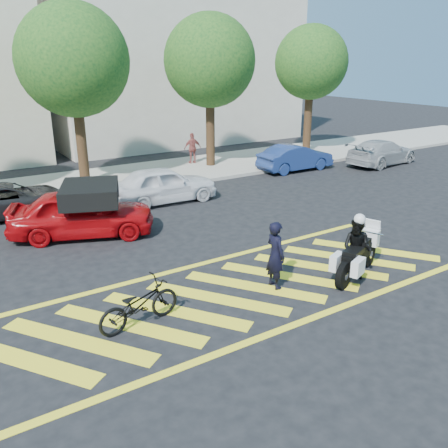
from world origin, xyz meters
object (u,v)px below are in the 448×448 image
red_convertible (82,213)px  officer_moto (357,249)px  parked_right (295,158)px  parked_far_right (382,152)px  bicycle (139,304)px  parked_mid_left (9,200)px  officer_bike (275,255)px  parked_mid_right (164,184)px  police_motorcycle (357,257)px

red_convertible → officer_moto: bearing=-122.3°
parked_right → parked_far_right: parked_far_right is taller
bicycle → parked_mid_left: parked_mid_left is taller
officer_bike → bicycle: officer_bike is taller
officer_bike → parked_right: size_ratio=0.43×
officer_bike → parked_mid_left: size_ratio=0.40×
officer_bike → parked_mid_right: bearing=-2.6°
officer_bike → parked_far_right: officer_bike is taller
police_motorcycle → parked_far_right: 14.43m
bicycle → police_motorcycle: police_motorcycle is taller
officer_moto → parked_mid_right: 8.84m
bicycle → parked_far_right: (17.09, 7.92, 0.15)m
bicycle → parked_far_right: 18.83m
police_motorcycle → red_convertible: size_ratio=0.51×
bicycle → parked_right: parked_right is taller
officer_moto → parked_right: 12.18m
police_motorcycle → officer_moto: bearing=122.9°
parked_mid_left → bicycle: bearing=-171.0°
parked_mid_right → parked_far_right: bearing=-86.4°
officer_moto → bicycle: bearing=-119.2°
bicycle → officer_moto: 5.68m
parked_mid_left → police_motorcycle: bearing=-143.8°
officer_bike → parked_mid_right: (0.89, 8.06, -0.15)m
red_convertible → parked_right: red_convertible is taller
red_convertible → parked_mid_right: 4.27m
parked_far_right → parked_mid_right: bearing=83.6°
red_convertible → bicycle: bearing=-164.5°
parked_right → parked_far_right: (4.75, -1.40, 0.00)m
parked_mid_left → parked_mid_right: 5.56m
parked_mid_right → parked_right: bearing=-76.4°
parked_mid_left → parked_right: 13.31m
officer_moto → parked_mid_right: officer_moto is taller
officer_bike → police_motorcycle: officer_bike is taller
officer_bike → police_motorcycle: size_ratio=0.75×
officer_moto → red_convertible: officer_moto is taller
parked_mid_right → red_convertible: bearing=120.9°
police_motorcycle → officer_moto: officer_moto is taller
bicycle → parked_right: 15.47m
officer_bike → parked_far_right: 15.77m
police_motorcycle → red_convertible: 8.45m
officer_moto → parked_far_right: (11.48, 8.76, -0.15)m
bicycle → parked_mid_right: parked_mid_right is taller
bicycle → red_convertible: 6.00m
police_motorcycle → parked_mid_left: parked_mid_left is taller
parked_mid_left → parked_right: (13.31, 0.04, 0.05)m
parked_far_right → officer_moto: bearing=120.9°
bicycle → parked_mid_left: bearing=-2.6°
officer_bike → officer_moto: (2.08, -0.70, -0.06)m
red_convertible → parked_mid_left: size_ratio=1.03×
bicycle → officer_moto: officer_moto is taller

